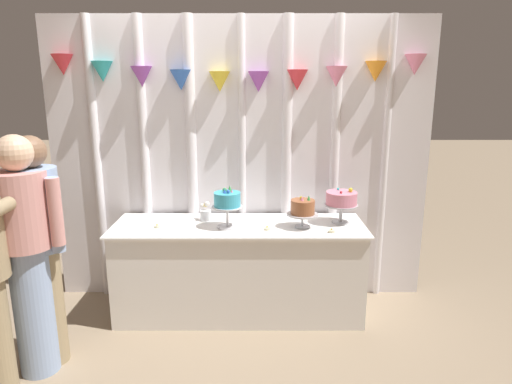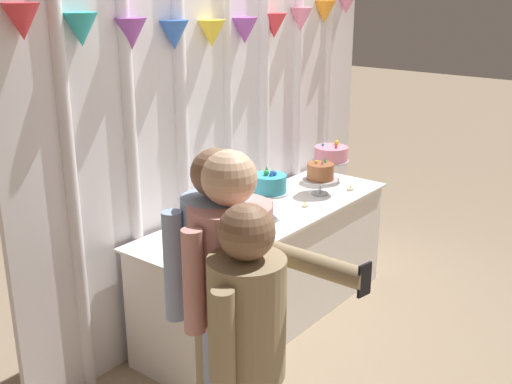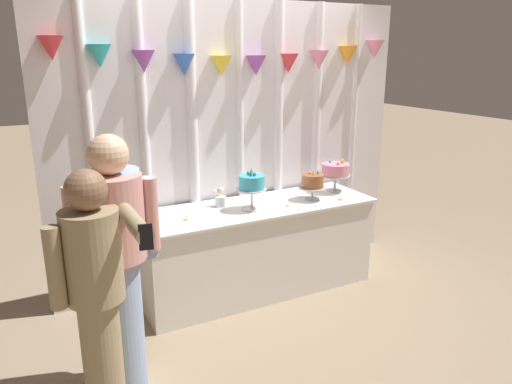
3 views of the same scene
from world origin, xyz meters
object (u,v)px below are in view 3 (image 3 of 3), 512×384
object	(u,v)px
guest_man_dark_suit	(117,260)
tealight_far_left	(187,219)
cake_display_rightmost	(336,171)
guest_girl_blue_dress	(96,290)
flower_vase	(220,199)
tealight_near_right	(341,199)
guest_man_pink_jacket	(120,251)
cake_display_leftmost	(252,184)
cake_display_center	(313,182)
cake_table	(257,248)
tealight_near_left	(288,205)

from	to	relation	value
guest_man_dark_suit	tealight_far_left	bearing A→B (deg)	46.82
cake_display_rightmost	guest_girl_blue_dress	xyz separation A→B (m)	(-2.31, -1.06, -0.15)
flower_vase	tealight_near_right	distance (m)	1.05
guest_man_dark_suit	cake_display_rightmost	bearing A→B (deg)	21.31
tealight_far_left	guest_man_pink_jacket	distance (m)	0.88
cake_display_rightmost	flower_vase	xyz separation A→B (m)	(-1.11, 0.08, -0.13)
cake_display_leftmost	cake_display_center	size ratio (longest dim) A/B	1.27
cake_display_center	cake_display_rightmost	bearing A→B (deg)	19.48
flower_vase	guest_man_pink_jacket	distance (m)	1.28
cake_display_leftmost	guest_girl_blue_dress	distance (m)	1.69
cake_display_leftmost	guest_girl_blue_dress	size ratio (longest dim) A/B	0.23
flower_vase	guest_girl_blue_dress	world-z (taller)	guest_girl_blue_dress
guest_girl_blue_dress	cake_display_center	bearing A→B (deg)	25.48
cake_table	tealight_far_left	size ratio (longest dim) A/B	42.35
tealight_far_left	guest_man_pink_jacket	world-z (taller)	guest_man_pink_jacket
tealight_far_left	cake_table	bearing A→B (deg)	6.62
guest_man_dark_suit	guest_man_pink_jacket	size ratio (longest dim) A/B	1.01
cake_display_rightmost	tealight_near_right	distance (m)	0.33
cake_display_leftmost	cake_display_center	bearing A→B (deg)	0.41
cake_display_leftmost	tealight_far_left	world-z (taller)	cake_display_leftmost
guest_man_pink_jacket	guest_girl_blue_dress	distance (m)	0.39
cake_table	cake_display_center	world-z (taller)	cake_display_center
cake_display_rightmost	guest_man_pink_jacket	xyz separation A→B (m)	(-2.11, -0.73, -0.10)
cake_display_rightmost	flower_vase	bearing A→B (deg)	176.04
cake_display_rightmost	cake_display_center	bearing A→B (deg)	-160.52
flower_vase	guest_man_dark_suit	bearing A→B (deg)	-138.51
guest_man_pink_jacket	tealight_near_left	bearing A→B (deg)	20.13
cake_display_center	tealight_far_left	size ratio (longest dim) A/B	5.48
cake_table	cake_display_center	size ratio (longest dim) A/B	7.72
flower_vase	guest_man_pink_jacket	size ratio (longest dim) A/B	0.10
flower_vase	guest_man_dark_suit	world-z (taller)	guest_man_dark_suit
guest_man_pink_jacket	guest_man_dark_suit	bearing A→B (deg)	-109.77
flower_vase	tealight_far_left	size ratio (longest dim) A/B	3.34
tealight_near_right	guest_girl_blue_dress	world-z (taller)	guest_girl_blue_dress
tealight_near_right	guest_man_pink_jacket	xyz separation A→B (m)	(-2.00, -0.49, 0.09)
cake_display_rightmost	tealight_far_left	bearing A→B (deg)	-175.25
tealight_near_right	cake_display_center	bearing A→B (deg)	149.06
cake_display_leftmost	guest_man_pink_jacket	world-z (taller)	guest_man_pink_jacket
cake_table	guest_man_pink_jacket	world-z (taller)	guest_man_pink_jacket
cake_table	tealight_near_left	size ratio (longest dim) A/B	42.66
cake_display_center	tealight_near_left	world-z (taller)	cake_display_center
cake_display_center	guest_man_dark_suit	size ratio (longest dim) A/B	0.17
tealight_near_right	guest_man_dark_suit	world-z (taller)	guest_man_dark_suit
tealight_near_left	tealight_near_right	size ratio (longest dim) A/B	0.96
cake_display_leftmost	tealight_near_left	bearing A→B (deg)	-10.87
tealight_near_left	cake_display_rightmost	bearing A→B (deg)	16.51
cake_table	guest_man_dark_suit	distance (m)	1.61
tealight_far_left	tealight_near_left	world-z (taller)	same
tealight_far_left	tealight_near_right	distance (m)	1.37
cake_table	cake_display_leftmost	size ratio (longest dim) A/B	6.07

